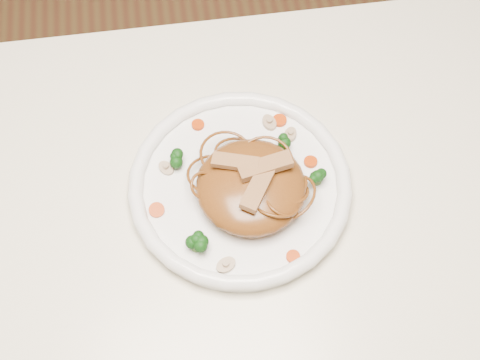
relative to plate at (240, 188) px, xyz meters
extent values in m
cube|color=beige|center=(-0.06, -0.10, -0.03)|extent=(1.20, 0.80, 0.04)
cylinder|color=brown|center=(0.48, 0.24, -0.40)|extent=(0.06, 0.06, 0.71)
cylinder|color=white|center=(0.00, 0.00, 0.00)|extent=(0.34, 0.34, 0.02)
ellipsoid|color=brown|center=(0.01, -0.02, 0.03)|extent=(0.16, 0.16, 0.05)
cube|color=#A87B4F|center=(0.03, -0.01, 0.06)|extent=(0.07, 0.03, 0.01)
cube|color=#A87B4F|center=(-0.01, 0.00, 0.06)|extent=(0.06, 0.04, 0.01)
cube|color=#A87B4F|center=(0.02, -0.03, 0.06)|extent=(0.05, 0.07, 0.01)
cylinder|color=#B72B06|center=(0.07, 0.09, 0.01)|extent=(0.02, 0.02, 0.00)
cylinder|color=#B72B06|center=(-0.11, -0.02, 0.01)|extent=(0.02, 0.02, 0.00)
cylinder|color=#B72B06|center=(0.10, 0.02, 0.01)|extent=(0.02, 0.02, 0.00)
cylinder|color=#B72B06|center=(-0.04, 0.10, 0.01)|extent=(0.02, 0.02, 0.00)
cylinder|color=#B72B06|center=(0.05, -0.11, 0.01)|extent=(0.02, 0.02, 0.00)
cylinder|color=#BCA58D|center=(-0.03, -0.11, 0.01)|extent=(0.03, 0.03, 0.01)
cylinder|color=#BCA58D|center=(0.08, 0.07, 0.01)|extent=(0.03, 0.03, 0.01)
cylinder|color=#BCA58D|center=(-0.09, 0.04, 0.01)|extent=(0.03, 0.03, 0.01)
cylinder|color=#BCA58D|center=(0.05, 0.09, 0.01)|extent=(0.03, 0.03, 0.01)
camera|label=1|loc=(-0.06, -0.41, 0.76)|focal=49.67mm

